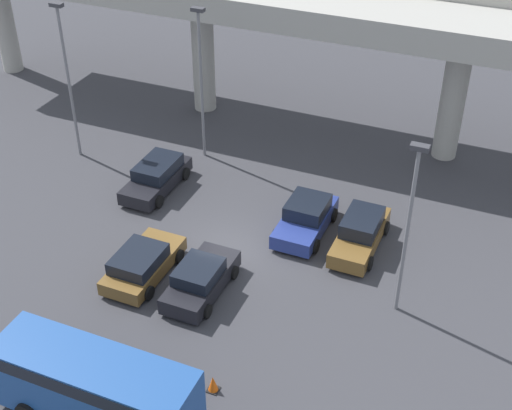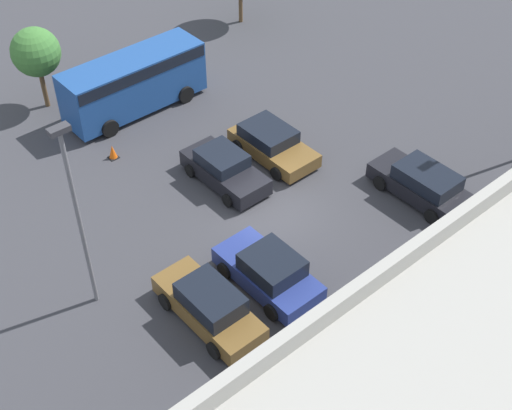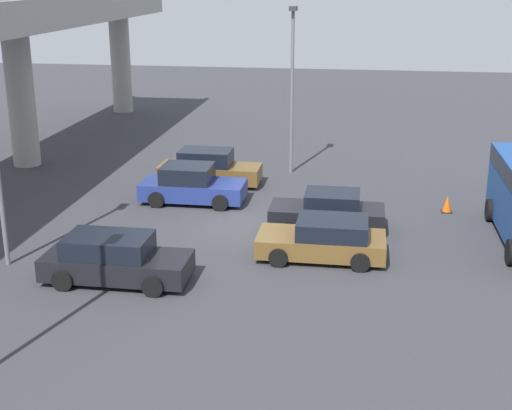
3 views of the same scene
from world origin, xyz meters
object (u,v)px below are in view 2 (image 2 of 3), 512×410
Objects in this scene: traffic_cone at (113,152)px; shuttle_bus at (133,80)px; parked_car_1 at (272,143)px; tree_front_centre at (36,52)px; parked_car_3 at (269,272)px; parked_car_4 at (209,306)px; parked_car_0 at (422,184)px; lamp_post_by_overpass at (76,207)px; parked_car_2 at (224,169)px.

shuttle_bus is at bearing -139.14° from traffic_cone.
tree_front_centre is (5.96, -10.65, 2.40)m from parked_car_1.
parked_car_3 is 2.76m from parked_car_4.
traffic_cone is at bearing 37.91° from parked_car_0.
parked_car_3 is (8.49, -0.46, 0.01)m from parked_car_0.
parked_car_3 is at bearing -42.50° from parked_car_1.
lamp_post_by_overpass reaches higher than tree_front_centre.
parked_car_2 reaches higher than parked_car_1.
traffic_cone is at bearing -13.43° from parked_car_4.
traffic_cone is at bearing -148.67° from parked_car_2.
shuttle_bus is 0.93× the size of lamp_post_by_overpass.
parked_car_3 reaches higher than parked_car_2.
parked_car_1 is 12.44m from tree_front_centre.
parked_car_4 is at bearing -54.61° from parked_car_1.
parked_car_0 is 8.50m from parked_car_3.
parked_car_0 reaches higher than traffic_cone.
tree_front_centre is at bearing 27.50° from parked_car_0.
lamp_post_by_overpass is (5.40, -3.71, 3.92)m from parked_car_3.
parked_car_3 is at bearing 91.23° from traffic_cone.
parked_car_2 reaches higher than traffic_cone.
parked_car_4 reaches higher than traffic_cone.
traffic_cone is at bearing -139.14° from shuttle_bus.
parked_car_0 is 15.02m from shuttle_bus.
parked_car_3 is (5.53, 6.03, 0.06)m from parked_car_1.
parked_car_4 is at bearing 82.00° from tree_front_centre.
parked_car_0 is at bearing 163.30° from lamp_post_by_overpass.
shuttle_bus reaches higher than parked_car_1.
parked_car_1 is at bearing 90.76° from parked_car_2.
parked_car_2 is (5.83, -6.45, -0.04)m from parked_car_0.
parked_car_2 is 7.53m from shuttle_bus.
parked_car_2 is 0.98× the size of parked_car_3.
parked_car_0 reaches higher than parked_car_1.
parked_car_0 is 0.59× the size of lamp_post_by_overpass.
tree_front_centre is at bearing -88.02° from traffic_cone.
traffic_cone is (5.76, -4.71, -0.36)m from parked_car_1.
parked_car_1 is 10.17m from parked_car_4.
parked_car_1 is at bearing -54.61° from parked_car_4.
parked_car_2 is at bearing 42.10° from parked_car_0.
lamp_post_by_overpass is at bearing -130.46° from shuttle_bus.
parked_car_2 is 0.59× the size of shuttle_bus.
tree_front_centre reaches higher than parked_car_0.
shuttle_bus is (-2.90, -13.45, 0.97)m from parked_car_3.
parked_car_4 reaches higher than parked_car_0.
parked_car_0 is 1.08× the size of tree_front_centre.
lamp_post_by_overpass is at bearing 55.55° from parked_car_3.
parked_car_3 is at bearing -102.18° from shuttle_bus.
parked_car_4 is 6.73× the size of traffic_cone.
shuttle_bus is (-5.66, -13.30, 0.96)m from parked_car_4.
shuttle_bus is 1.70× the size of tree_front_centre.
parked_car_4 is (5.42, 5.85, 0.06)m from parked_car_2.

